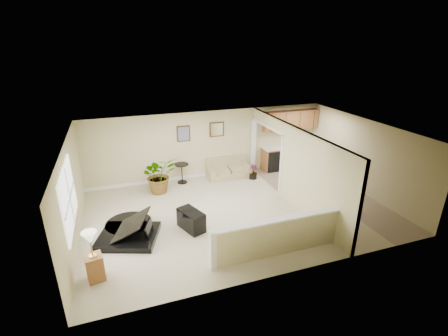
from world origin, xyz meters
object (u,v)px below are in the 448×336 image
object	(u,v)px
small_plant	(253,173)
lamp_stand	(94,260)
loveseat	(228,167)
palm_plant	(159,175)
piano	(124,217)
accent_table	(182,171)
piano_bench	(191,220)

from	to	relation	value
small_plant	lamp_stand	xyz separation A→B (m)	(-5.48, -3.93, 0.28)
loveseat	palm_plant	world-z (taller)	palm_plant
piano	accent_table	bearing A→B (deg)	73.69
piano	piano_bench	xyz separation A→B (m)	(1.72, -0.21, -0.31)
accent_table	piano_bench	bearing A→B (deg)	-97.79
accent_table	small_plant	xyz separation A→B (m)	(2.59, -0.52, -0.24)
piano	palm_plant	distance (m)	2.77
piano_bench	lamp_stand	size ratio (longest dim) A/B	0.69
loveseat	piano	bearing A→B (deg)	-141.02
piano_bench	small_plant	world-z (taller)	piano_bench
loveseat	accent_table	distance (m)	1.80
loveseat	lamp_stand	xyz separation A→B (m)	(-4.68, -4.50, 0.16)
palm_plant	piano	bearing A→B (deg)	-117.38
piano_bench	palm_plant	distance (m)	2.72
loveseat	palm_plant	size ratio (longest dim) A/B	1.27
piano_bench	lamp_stand	xyz separation A→B (m)	(-2.45, -1.29, 0.23)
loveseat	small_plant	bearing A→B (deg)	-33.92
accent_table	loveseat	bearing A→B (deg)	1.69
palm_plant	small_plant	xyz separation A→B (m)	(3.47, -0.02, -0.38)
loveseat	accent_table	size ratio (longest dim) A/B	2.26
piano_bench	lamp_stand	world-z (taller)	lamp_stand
palm_plant	piano_bench	bearing A→B (deg)	-80.45
piano_bench	piano	bearing A→B (deg)	173.14
loveseat	palm_plant	xyz separation A→B (m)	(-2.67, -0.55, 0.26)
loveseat	accent_table	world-z (taller)	loveseat
loveseat	small_plant	distance (m)	0.99
palm_plant	small_plant	bearing A→B (deg)	-0.40
piano_bench	small_plant	xyz separation A→B (m)	(3.03, 2.64, -0.05)
piano	loveseat	size ratio (longest dim) A/B	1.26
accent_table	lamp_stand	distance (m)	5.30
small_plant	lamp_stand	bearing A→B (deg)	-144.34
piano	small_plant	world-z (taller)	piano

